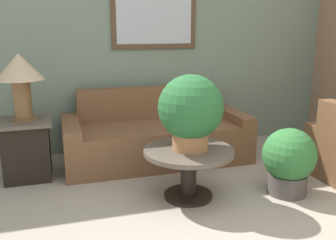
{
  "coord_description": "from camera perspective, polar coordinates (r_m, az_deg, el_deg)",
  "views": [
    {
      "loc": [
        -1.12,
        -1.9,
        1.51
      ],
      "look_at": [
        -0.06,
        1.66,
        0.58
      ],
      "focal_mm": 40.0,
      "sensor_mm": 36.0,
      "label": 1
    }
  ],
  "objects": [
    {
      "name": "couch_main",
      "position": [
        4.32,
        -1.85,
        -2.63
      ],
      "size": [
        2.07,
        0.87,
        0.81
      ],
      "color": "brown",
      "rests_on": "ground_plane"
    },
    {
      "name": "wall_back",
      "position": [
        4.68,
        -2.82,
        11.61
      ],
      "size": [
        6.77,
        0.09,
        2.6
      ],
      "color": "slate",
      "rests_on": "ground_plane"
    },
    {
      "name": "potted_plant_on_table",
      "position": [
        3.22,
        3.48,
        1.51
      ],
      "size": [
        0.57,
        0.57,
        0.66
      ],
      "color": "#9E6B42",
      "rests_on": "coffee_table"
    },
    {
      "name": "table_lamp",
      "position": [
        3.9,
        -21.65,
        6.64
      ],
      "size": [
        0.46,
        0.46,
        0.66
      ],
      "color": "brown",
      "rests_on": "side_table"
    },
    {
      "name": "side_table",
      "position": [
        4.06,
        -20.68,
        -4.08
      ],
      "size": [
        0.52,
        0.52,
        0.61
      ],
      "color": "black",
      "rests_on": "ground_plane"
    },
    {
      "name": "coffee_table",
      "position": [
        3.36,
        3.17,
        -6.48
      ],
      "size": [
        0.8,
        0.8,
        0.46
      ],
      "color": "black",
      "rests_on": "ground_plane"
    },
    {
      "name": "potted_plant_floor",
      "position": [
        3.6,
        17.94,
        -5.79
      ],
      "size": [
        0.49,
        0.49,
        0.62
      ],
      "color": "#4C4742",
      "rests_on": "ground_plane"
    }
  ]
}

